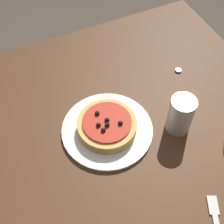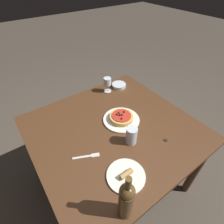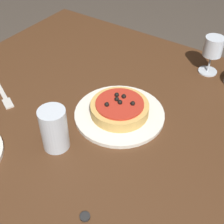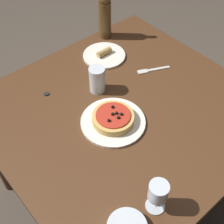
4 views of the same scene
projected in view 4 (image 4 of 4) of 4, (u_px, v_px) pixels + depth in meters
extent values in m
plane|color=#4C4238|center=(121.00, 191.00, 1.94)|extent=(14.00, 14.00, 0.00)
cube|color=#4C2D19|center=(124.00, 111.00, 1.39)|extent=(1.13, 1.08, 0.03)
cylinder|color=#4C2D19|center=(131.00, 74.00, 2.14)|extent=(0.06, 0.06, 0.73)
cylinder|color=white|center=(113.00, 122.00, 1.31)|extent=(0.27, 0.27, 0.01)
cylinder|color=tan|center=(113.00, 118.00, 1.30)|extent=(0.18, 0.18, 0.03)
cylinder|color=#B72D1E|center=(113.00, 115.00, 1.28)|extent=(0.14, 0.14, 0.01)
sphere|color=black|center=(116.00, 113.00, 1.28)|extent=(0.01, 0.01, 0.01)
sphere|color=black|center=(109.00, 120.00, 1.26)|extent=(0.01, 0.01, 0.01)
sphere|color=black|center=(113.00, 114.00, 1.28)|extent=(0.01, 0.01, 0.01)
sphere|color=black|center=(121.00, 114.00, 1.28)|extent=(0.01, 0.01, 0.01)
sphere|color=black|center=(113.00, 107.00, 1.30)|extent=(0.01, 0.01, 0.01)
sphere|color=black|center=(118.00, 117.00, 1.27)|extent=(0.01, 0.01, 0.01)
cylinder|color=silver|center=(155.00, 206.00, 1.06)|extent=(0.07, 0.07, 0.00)
cylinder|color=silver|center=(156.00, 201.00, 1.04)|extent=(0.01, 0.01, 0.07)
cylinder|color=silver|center=(158.00, 191.00, 0.99)|extent=(0.07, 0.07, 0.07)
cylinder|color=brown|center=(105.00, 20.00, 1.67)|extent=(0.07, 0.07, 0.20)
cylinder|color=silver|center=(97.00, 80.00, 1.41)|extent=(0.07, 0.07, 0.13)
cube|color=beige|center=(159.00, 69.00, 1.55)|extent=(0.11, 0.06, 0.00)
cube|color=beige|center=(143.00, 72.00, 1.54)|extent=(0.06, 0.04, 0.00)
cylinder|color=white|center=(104.00, 56.00, 1.62)|extent=(0.22, 0.22, 0.01)
cylinder|color=#B2894C|center=(104.00, 52.00, 1.60)|extent=(0.08, 0.03, 0.03)
cylinder|color=black|center=(46.00, 94.00, 1.43)|extent=(0.02, 0.02, 0.01)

